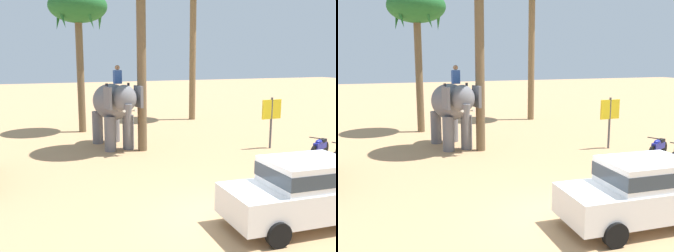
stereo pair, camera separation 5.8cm
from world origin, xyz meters
The scene contains 6 objects.
ground_plane centered at (0.00, 0.00, 0.00)m, with size 120.00×120.00×0.00m, color tan.
car_sedan_foreground centered at (1.51, -0.95, 0.93)m, with size 4.20×2.08×1.70m.
elephant_with_mahout centered at (-0.89, 9.23, 1.99)m, with size 1.95×3.96×3.88m.
motorcycle_end_of_row centered at (6.79, 4.12, 0.46)m, with size 1.67×0.91×0.94m.
palm_tree_behind_elephant centered at (-1.67, 13.69, 6.78)m, with size 3.20×3.20×7.90m.
signboard_yellow centered at (5.87, 6.30, 1.69)m, with size 1.00×0.10×2.40m.
Camera 1 is at (-5.05, -8.14, 4.17)m, focal length 40.60 mm.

